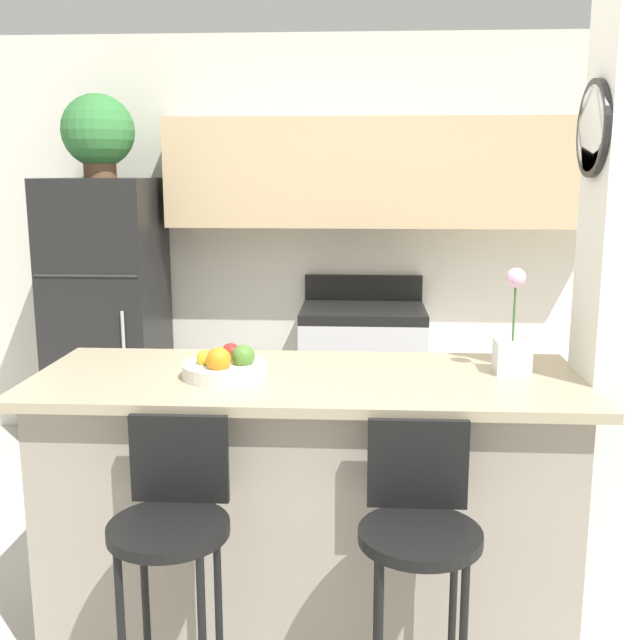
{
  "coord_description": "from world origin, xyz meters",
  "views": [
    {
      "loc": [
        0.19,
        -2.57,
        1.71
      ],
      "look_at": [
        0.0,
        0.77,
        1.05
      ],
      "focal_mm": 42.0,
      "sensor_mm": 36.0,
      "label": 1
    }
  ],
  "objects_px": {
    "refrigerator": "(108,317)",
    "bar_stool_right": "(419,538)",
    "bar_stool_left": "(172,531)",
    "orchid_vase": "(513,344)",
    "potted_plant_on_fridge": "(98,133)",
    "stove_range": "(362,379)",
    "trash_bin": "(189,432)",
    "fruit_bowl": "(225,366)"
  },
  "relations": [
    {
      "from": "refrigerator",
      "to": "trash_bin",
      "type": "xyz_separation_m",
      "value": [
        0.53,
        -0.23,
        -0.65
      ]
    },
    {
      "from": "refrigerator",
      "to": "stove_range",
      "type": "relative_size",
      "value": 1.57
    },
    {
      "from": "refrigerator",
      "to": "potted_plant_on_fridge",
      "type": "xyz_separation_m",
      "value": [
        -0.0,
        0.0,
        1.1
      ]
    },
    {
      "from": "bar_stool_right",
      "to": "trash_bin",
      "type": "relative_size",
      "value": 2.59
    },
    {
      "from": "bar_stool_left",
      "to": "orchid_vase",
      "type": "xyz_separation_m",
      "value": [
        1.1,
        0.62,
        0.45
      ]
    },
    {
      "from": "bar_stool_right",
      "to": "potted_plant_on_fridge",
      "type": "xyz_separation_m",
      "value": [
        -1.73,
        2.38,
        1.28
      ]
    },
    {
      "from": "stove_range",
      "to": "bar_stool_right",
      "type": "xyz_separation_m",
      "value": [
        0.17,
        -2.43,
        0.2
      ]
    },
    {
      "from": "orchid_vase",
      "to": "trash_bin",
      "type": "relative_size",
      "value": 1.0
    },
    {
      "from": "bar_stool_right",
      "to": "potted_plant_on_fridge",
      "type": "distance_m",
      "value": 3.21
    },
    {
      "from": "fruit_bowl",
      "to": "refrigerator",
      "type": "bearing_deg",
      "value": 119.72
    },
    {
      "from": "potted_plant_on_fridge",
      "to": "trash_bin",
      "type": "distance_m",
      "value": 1.84
    },
    {
      "from": "potted_plant_on_fridge",
      "to": "trash_bin",
      "type": "relative_size",
      "value": 1.28
    },
    {
      "from": "potted_plant_on_fridge",
      "to": "stove_range",
      "type": "bearing_deg",
      "value": 1.66
    },
    {
      "from": "bar_stool_right",
      "to": "fruit_bowl",
      "type": "bearing_deg",
      "value": 142.8
    },
    {
      "from": "fruit_bowl",
      "to": "orchid_vase",
      "type": "bearing_deg",
      "value": 6.73
    },
    {
      "from": "refrigerator",
      "to": "potted_plant_on_fridge",
      "type": "bearing_deg",
      "value": 115.72
    },
    {
      "from": "stove_range",
      "to": "orchid_vase",
      "type": "xyz_separation_m",
      "value": [
        0.54,
        -1.81,
        0.65
      ]
    },
    {
      "from": "bar_stool_right",
      "to": "potted_plant_on_fridge",
      "type": "bearing_deg",
      "value": 125.98
    },
    {
      "from": "refrigerator",
      "to": "stove_range",
      "type": "bearing_deg",
      "value": 1.67
    },
    {
      "from": "refrigerator",
      "to": "fruit_bowl",
      "type": "height_order",
      "value": "refrigerator"
    },
    {
      "from": "refrigerator",
      "to": "bar_stool_right",
      "type": "xyz_separation_m",
      "value": [
        1.73,
        -2.38,
        -0.18
      ]
    },
    {
      "from": "refrigerator",
      "to": "stove_range",
      "type": "distance_m",
      "value": 1.61
    },
    {
      "from": "refrigerator",
      "to": "orchid_vase",
      "type": "xyz_separation_m",
      "value": [
        2.1,
        -1.77,
        0.27
      ]
    },
    {
      "from": "refrigerator",
      "to": "bar_stool_left",
      "type": "xyz_separation_m",
      "value": [
        1.0,
        -2.38,
        -0.18
      ]
    },
    {
      "from": "fruit_bowl",
      "to": "bar_stool_right",
      "type": "bearing_deg",
      "value": -37.2
    },
    {
      "from": "potted_plant_on_fridge",
      "to": "refrigerator",
      "type": "bearing_deg",
      "value": -64.28
    },
    {
      "from": "refrigerator",
      "to": "bar_stool_left",
      "type": "relative_size",
      "value": 1.71
    },
    {
      "from": "refrigerator",
      "to": "potted_plant_on_fridge",
      "type": "height_order",
      "value": "potted_plant_on_fridge"
    },
    {
      "from": "fruit_bowl",
      "to": "trash_bin",
      "type": "height_order",
      "value": "fruit_bowl"
    },
    {
      "from": "stove_range",
      "to": "trash_bin",
      "type": "distance_m",
      "value": 1.1
    },
    {
      "from": "bar_stool_left",
      "to": "potted_plant_on_fridge",
      "type": "relative_size",
      "value": 2.03
    },
    {
      "from": "trash_bin",
      "to": "stove_range",
      "type": "bearing_deg",
      "value": 14.87
    },
    {
      "from": "bar_stool_right",
      "to": "potted_plant_on_fridge",
      "type": "height_order",
      "value": "potted_plant_on_fridge"
    },
    {
      "from": "trash_bin",
      "to": "refrigerator",
      "type": "bearing_deg",
      "value": 156.83
    },
    {
      "from": "refrigerator",
      "to": "bar_stool_right",
      "type": "height_order",
      "value": "refrigerator"
    },
    {
      "from": "fruit_bowl",
      "to": "trash_bin",
      "type": "xyz_separation_m",
      "value": [
        -0.54,
        1.66,
        -0.85
      ]
    },
    {
      "from": "stove_range",
      "to": "bar_stool_left",
      "type": "height_order",
      "value": "stove_range"
    },
    {
      "from": "bar_stool_left",
      "to": "potted_plant_on_fridge",
      "type": "distance_m",
      "value": 2.88
    },
    {
      "from": "stove_range",
      "to": "potted_plant_on_fridge",
      "type": "xyz_separation_m",
      "value": [
        -1.56,
        -0.05,
        1.48
      ]
    },
    {
      "from": "fruit_bowl",
      "to": "potted_plant_on_fridge",
      "type": "bearing_deg",
      "value": 119.72
    },
    {
      "from": "potted_plant_on_fridge",
      "to": "orchid_vase",
      "type": "relative_size",
      "value": 1.27
    },
    {
      "from": "refrigerator",
      "to": "stove_range",
      "type": "height_order",
      "value": "refrigerator"
    }
  ]
}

